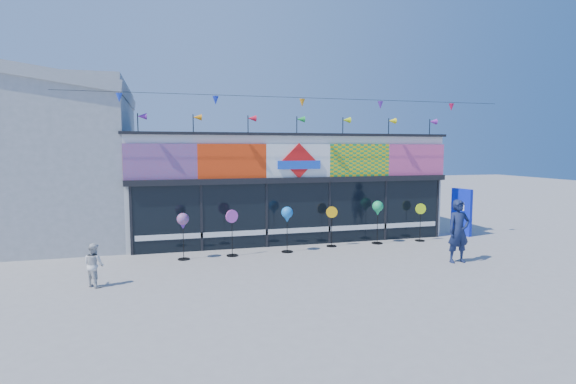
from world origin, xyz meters
name	(u,v)px	position (x,y,z in m)	size (l,w,h in m)	color
ground	(332,269)	(0.00, 0.00, 0.00)	(80.00, 80.00, 0.00)	gray
kite_shop	(281,184)	(0.00, 5.94, 2.05)	(16.00, 5.70, 5.31)	silver
neighbour_building	(19,157)	(-10.00, 7.00, 3.20)	(8.18, 7.20, 6.87)	#A8ABAE
blue_sign	(461,212)	(6.99, 3.48, 0.96)	(0.35, 0.96, 1.91)	#0D22CE
spinner_0	(183,222)	(-4.17, 2.30, 1.20)	(0.38, 0.38, 1.50)	black
spinner_1	(232,232)	(-2.60, 2.38, 0.81)	(0.42, 0.39, 1.54)	black
spinner_2	(287,216)	(-0.70, 2.43, 1.25)	(0.40, 0.40, 1.57)	black
spinner_3	(332,225)	(1.09, 2.86, 0.77)	(0.41, 0.37, 1.46)	black
spinner_4	(378,209)	(2.91, 2.87, 1.29)	(0.41, 0.41, 1.61)	black
spinner_5	(420,221)	(4.71, 2.86, 0.77)	(0.41, 0.37, 1.45)	black
adult_man	(459,231)	(4.06, -0.34, 0.98)	(0.72, 0.47, 1.96)	#151F43
child	(94,265)	(-6.50, 0.05, 0.56)	(0.55, 0.31, 1.12)	silver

